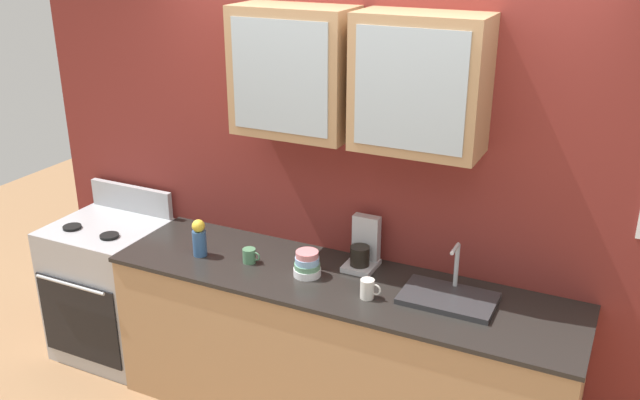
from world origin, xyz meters
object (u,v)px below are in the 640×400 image
object	(u,v)px
stove_range	(111,289)
vase	(199,238)
cup_near_sink	(368,289)
bowl_stack	(307,264)
cup_near_bowls	(250,256)
sink_faucet	(449,297)
coffee_maker	(363,249)

from	to	relation	value
stove_range	vase	xyz separation A→B (m)	(0.80, -0.07, 0.56)
stove_range	cup_near_sink	distance (m)	1.94
bowl_stack	cup_near_bowls	world-z (taller)	bowl_stack
cup_near_sink	vase	bearing A→B (deg)	178.06
bowl_stack	cup_near_sink	bearing A→B (deg)	-12.34
stove_range	vase	distance (m)	0.98
bowl_stack	vase	xyz separation A→B (m)	(-0.67, -0.05, 0.04)
stove_range	sink_faucet	bearing A→B (deg)	1.16
sink_faucet	vase	xyz separation A→B (m)	(-1.45, -0.12, 0.09)
coffee_maker	bowl_stack	bearing A→B (deg)	-134.52
bowl_stack	vase	world-z (taller)	vase
cup_near_sink	coffee_maker	bearing A→B (deg)	116.37
stove_range	cup_near_bowls	distance (m)	1.21
sink_faucet	cup_near_bowls	bearing A→B (deg)	-176.39
bowl_stack	cup_near_sink	size ratio (longest dim) A/B	1.36
stove_range	bowl_stack	size ratio (longest dim) A/B	7.21
cup_near_bowls	bowl_stack	bearing A→B (deg)	0.64
cup_near_bowls	coffee_maker	world-z (taller)	coffee_maker
sink_faucet	cup_near_bowls	size ratio (longest dim) A/B	4.40
cup_near_bowls	coffee_maker	size ratio (longest dim) A/B	0.38
vase	coffee_maker	size ratio (longest dim) A/B	0.77
sink_faucet	cup_near_sink	size ratio (longest dim) A/B	4.26
vase	cup_near_sink	bearing A→B (deg)	-1.94
stove_range	bowl_stack	world-z (taller)	stove_range
stove_range	sink_faucet	size ratio (longest dim) A/B	2.29
sink_faucet	vase	world-z (taller)	sink_faucet
sink_faucet	bowl_stack	xyz separation A→B (m)	(-0.78, -0.07, 0.04)
sink_faucet	cup_near_bowls	xyz separation A→B (m)	(-1.14, -0.07, 0.02)
vase	cup_near_sink	size ratio (longest dim) A/B	1.99
bowl_stack	coffee_maker	xyz separation A→B (m)	(0.23, 0.24, 0.04)
stove_range	cup_near_sink	bearing A→B (deg)	-3.33
vase	cup_near_bowls	bearing A→B (deg)	8.47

